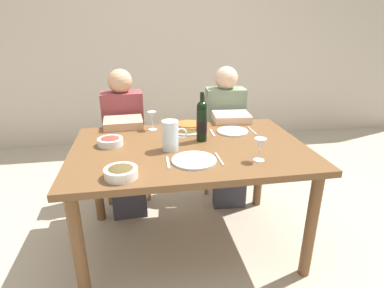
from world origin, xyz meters
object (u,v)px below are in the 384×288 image
at_px(salad_bowl, 110,141).
at_px(chair_left, 125,141).
at_px(dinner_plate_left_setting, 233,131).
at_px(diner_left, 125,137).
at_px(water_pitcher, 171,137).
at_px(baked_tart, 188,127).
at_px(chair_right, 221,135).
at_px(wine_bottle, 202,121).
at_px(olive_bowl, 121,172).
at_px(wine_glass_right_diner, 152,117).
at_px(diner_right, 227,131).
at_px(dinner_plate_right_setting, 194,160).
at_px(wine_glass_left_diner, 260,145).
at_px(dining_table, 190,159).

bearing_deg(salad_bowl, chair_left, 86.32).
xyz_separation_m(dinner_plate_left_setting, diner_left, (-0.80, 0.43, -0.15)).
relative_size(water_pitcher, baked_tart, 0.69).
bearing_deg(chair_right, dinner_plate_left_setting, 86.30).
bearing_deg(wine_bottle, olive_bowl, -138.26).
bearing_deg(wine_glass_right_diner, water_pitcher, -77.36).
bearing_deg(chair_right, diner_right, 90.85).
relative_size(dinner_plate_right_setting, diner_right, 0.22).
xyz_separation_m(wine_bottle, chair_left, (-0.55, 0.80, -0.40)).
distance_m(salad_bowl, diner_left, 0.58).
distance_m(baked_tart, wine_glass_left_diner, 0.69).
height_order(dining_table, dinner_plate_left_setting, dinner_plate_left_setting).
distance_m(wine_bottle, wine_glass_left_diner, 0.46).
relative_size(wine_glass_left_diner, diner_right, 0.12).
bearing_deg(dining_table, dinner_plate_right_setting, -93.43).
relative_size(wine_bottle, water_pitcher, 1.76).
xyz_separation_m(dining_table, chair_right, (0.46, 0.90, -0.17)).
distance_m(dining_table, wine_bottle, 0.26).
xyz_separation_m(salad_bowl, chair_left, (0.05, 0.79, -0.29)).
distance_m(baked_tart, dinner_plate_right_setting, 0.56).
height_order(wine_bottle, dinner_plate_right_setting, wine_bottle).
relative_size(dining_table, wine_bottle, 4.54).
height_order(wine_bottle, dinner_plate_left_setting, wine_bottle).
relative_size(dining_table, olive_bowl, 8.70).
distance_m(wine_bottle, chair_right, 0.98).
xyz_separation_m(baked_tart, salad_bowl, (-0.55, -0.21, 0.00)).
xyz_separation_m(salad_bowl, diner_right, (0.94, 0.56, -0.17)).
bearing_deg(salad_bowl, wine_glass_right_diner, 43.50).
relative_size(wine_glass_right_diner, dinner_plate_left_setting, 0.62).
distance_m(olive_bowl, wine_glass_left_diner, 0.78).
height_order(wine_glass_right_diner, diner_left, diner_left).
relative_size(wine_bottle, dinner_plate_left_setting, 1.46).
bearing_deg(salad_bowl, olive_bowl, -79.65).
distance_m(baked_tart, olive_bowl, 0.83).
relative_size(olive_bowl, chair_left, 0.20).
relative_size(wine_bottle, olive_bowl, 1.92).
relative_size(wine_glass_right_diner, dinner_plate_right_setting, 0.54).
xyz_separation_m(diner_left, chair_right, (0.90, 0.24, -0.12)).
bearing_deg(diner_right, wine_bottle, 64.20).
relative_size(diner_left, chair_right, 1.33).
distance_m(dinner_plate_left_setting, diner_left, 0.92).
bearing_deg(dinner_plate_right_setting, chair_right, 67.48).
height_order(dining_table, wine_glass_left_diner, wine_glass_left_diner).
bearing_deg(dining_table, olive_bowl, -138.39).
relative_size(chair_left, diner_right, 0.75).
height_order(wine_glass_left_diner, diner_right, diner_right).
bearing_deg(water_pitcher, wine_glass_left_diner, -27.78).
bearing_deg(dinner_plate_right_setting, olive_bowl, -161.56).
distance_m(olive_bowl, dinner_plate_left_setting, 0.97).
height_order(salad_bowl, diner_left, diner_left).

